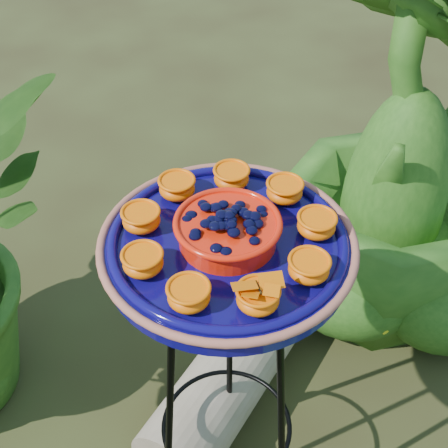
# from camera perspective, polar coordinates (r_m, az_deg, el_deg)

# --- Properties ---
(tripod_stand) EXTENTS (0.36, 0.36, 0.79)m
(tripod_stand) POSITION_cam_1_polar(r_m,az_deg,el_deg) (1.27, 0.27, -13.15)
(tripod_stand) COLOR black
(tripod_stand) RESTS_ON ground
(feeder_dish) EXTENTS (0.50, 0.50, 0.09)m
(feeder_dish) POSITION_cam_1_polar(r_m,az_deg,el_deg) (1.00, 0.33, -1.63)
(feeder_dish) COLOR #0B0751
(feeder_dish) RESTS_ON tripod_stand
(driftwood_log) EXTENTS (0.57, 0.57, 0.20)m
(driftwood_log) POSITION_cam_1_polar(r_m,az_deg,el_deg) (1.72, 0.53, -13.63)
(driftwood_log) COLOR tan
(driftwood_log) RESTS_ON ground
(shrub_back_right) EXTENTS (0.84, 0.84, 1.10)m
(shrub_back_right) POSITION_cam_1_polar(r_m,az_deg,el_deg) (1.73, 16.06, 5.89)
(shrub_back_right) COLOR #234E14
(shrub_back_right) RESTS_ON ground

